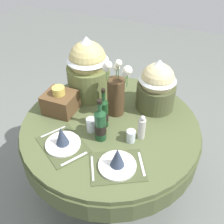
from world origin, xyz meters
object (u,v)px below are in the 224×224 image
place_setting_right (117,162)px  gift_tub_back_left (88,65)px  flower_vase (116,92)px  gift_tub_back_right (157,83)px  place_setting_left (62,140)px  tumbler_near_left (91,125)px  pepper_mill (142,128)px  woven_basket_side_left (60,102)px  wine_bottle_centre (100,124)px  wine_bottle_left (104,113)px  tumbler_mid (131,136)px  dining_table (110,135)px

place_setting_right → gift_tub_back_left: 0.86m
flower_vase → gift_tub_back_right: flower_vase is taller
place_setting_left → tumbler_near_left: place_setting_left is taller
pepper_mill → gift_tub_back_left: size_ratio=0.38×
flower_vase → woven_basket_side_left: 0.45m
wine_bottle_centre → gift_tub_back_left: (-0.31, 0.46, 0.14)m
wine_bottle_left → gift_tub_back_right: bearing=52.5°
flower_vase → pepper_mill: 0.34m
flower_vase → gift_tub_back_left: 0.35m
place_setting_left → woven_basket_side_left: bearing=122.3°
tumbler_mid → gift_tub_back_left: size_ratio=0.18×
flower_vase → wine_bottle_left: flower_vase is taller
dining_table → place_setting_right: bearing=-61.5°
flower_vase → woven_basket_side_left: flower_vase is taller
dining_table → pepper_mill: size_ratio=6.92×
dining_table → tumbler_near_left: (-0.10, -0.13, 0.18)m
dining_table → place_setting_right: size_ratio=3.20×
wine_bottle_centre → tumbler_near_left: size_ratio=3.14×
dining_table → woven_basket_side_left: bearing=-178.9°
wine_bottle_left → tumbler_mid: (0.23, -0.08, -0.08)m
wine_bottle_centre → tumbler_mid: bearing=14.7°
tumbler_mid → pepper_mill: 0.09m
wine_bottle_left → woven_basket_side_left: bearing=174.9°
pepper_mill → tumbler_mid: bearing=-132.4°
gift_tub_back_left → tumbler_near_left: bearing=-62.4°
pepper_mill → woven_basket_side_left: woven_basket_side_left is taller
tumbler_near_left → woven_basket_side_left: size_ratio=0.45×
tumbler_mid → gift_tub_back_left: (-0.51, 0.41, 0.22)m
place_setting_left → flower_vase: 0.53m
wine_bottle_centre → tumbler_mid: size_ratio=3.61×
place_setting_right → woven_basket_side_left: size_ratio=1.79×
place_setting_right → tumbler_mid: place_setting_right is taller
wine_bottle_centre → gift_tub_back_right: gift_tub_back_right is taller
wine_bottle_centre → pepper_mill: (0.26, 0.11, -0.04)m
place_setting_left → gift_tub_back_left: gift_tub_back_left is taller
place_setting_left → place_setting_right: (0.41, -0.03, 0.00)m
place_setting_left → tumbler_near_left: size_ratio=4.03×
place_setting_left → gift_tub_back_left: size_ratio=0.83×
woven_basket_side_left → dining_table: bearing=1.1°
place_setting_right → gift_tub_back_right: bearing=85.7°
tumbler_mid → tumbler_near_left: bearing=-178.9°
tumbler_mid → pepper_mill: (0.06, 0.06, 0.04)m
place_setting_right → wine_bottle_centre: (-0.20, 0.19, 0.08)m
flower_vase → wine_bottle_centre: bearing=-89.2°
wine_bottle_left → place_setting_right: bearing=-54.5°
dining_table → wine_bottle_left: size_ratio=4.19×
place_setting_right → tumbler_near_left: (-0.29, 0.24, 0.01)m
gift_tub_back_left → woven_basket_side_left: gift_tub_back_left is taller
flower_vase → wine_bottle_left: (-0.03, -0.17, -0.08)m
pepper_mill → place_setting_left: bearing=-149.7°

